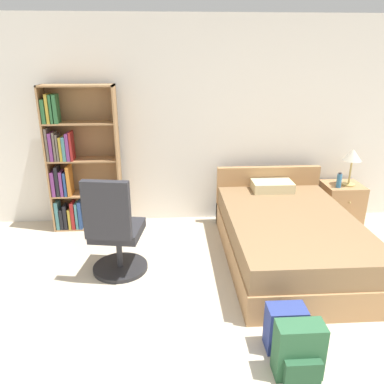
# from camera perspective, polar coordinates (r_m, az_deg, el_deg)

# --- Properties ---
(wall_back) EXTENTS (9.00, 0.06, 2.60)m
(wall_back) POSITION_cam_1_polar(r_m,az_deg,el_deg) (4.92, 5.54, 10.36)
(wall_back) COLOR white
(wall_back) RESTS_ON ground_plane
(bookshelf) EXTENTS (0.87, 0.28, 1.81)m
(bookshelf) POSITION_cam_1_polar(r_m,az_deg,el_deg) (4.88, -17.47, 4.09)
(bookshelf) COLOR #AD7F51
(bookshelf) RESTS_ON ground_plane
(bed) EXTENTS (1.34, 2.10, 0.78)m
(bed) POSITION_cam_1_polar(r_m,az_deg,el_deg) (4.26, 14.38, -6.42)
(bed) COLOR #AD7F51
(bed) RESTS_ON ground_plane
(office_chair) EXTENTS (0.57, 0.64, 1.08)m
(office_chair) POSITION_cam_1_polar(r_m,az_deg,el_deg) (3.81, -11.68, -6.18)
(office_chair) COLOR #232326
(office_chair) RESTS_ON ground_plane
(nightstand) EXTENTS (0.49, 0.48, 0.54)m
(nightstand) POSITION_cam_1_polar(r_m,az_deg,el_deg) (5.37, 21.70, -1.63)
(nightstand) COLOR #AD7F51
(nightstand) RESTS_ON ground_plane
(table_lamp) EXTENTS (0.23, 0.23, 0.48)m
(table_lamp) POSITION_cam_1_polar(r_m,az_deg,el_deg) (5.17, 23.26, 4.90)
(table_lamp) COLOR tan
(table_lamp) RESTS_ON nightstand
(water_bottle) EXTENTS (0.06, 0.06, 0.20)m
(water_bottle) POSITION_cam_1_polar(r_m,az_deg,el_deg) (5.10, 21.51, 1.64)
(water_bottle) COLOR teal
(water_bottle) RESTS_ON nightstand
(backpack_blue) EXTENTS (0.29, 0.24, 0.37)m
(backpack_blue) POSITION_cam_1_polar(r_m,az_deg,el_deg) (3.10, 14.07, -19.72)
(backpack_blue) COLOR navy
(backpack_blue) RESTS_ON ground_plane
(backpack_green) EXTENTS (0.33, 0.23, 0.42)m
(backpack_green) POSITION_cam_1_polar(r_m,az_deg,el_deg) (2.91, 15.99, -22.39)
(backpack_green) COLOR #2D603D
(backpack_green) RESTS_ON ground_plane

